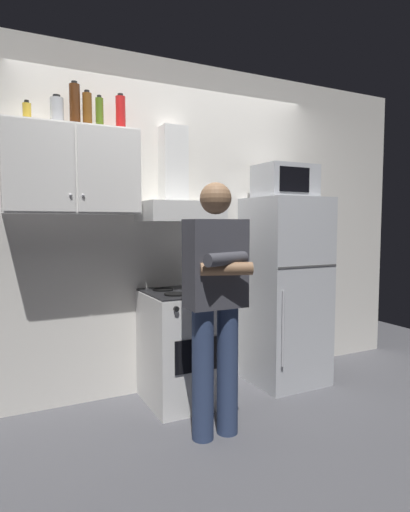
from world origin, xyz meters
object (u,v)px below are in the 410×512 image
(range_hood, at_px, (178,196))
(bottle_rum_dark, at_px, (75,106))
(cooking_pot, at_px, (207,285))
(bottle_canister_steel, at_px, (57,111))
(upper_cabinet, at_px, (72,171))
(bottle_olive_oil, at_px, (100,114))
(bottle_soda_red, at_px, (121,114))
(refrigerator, at_px, (285,290))
(microwave, at_px, (285,182))
(bottle_spice_jar, at_px, (27,112))
(stove_oven, at_px, (185,346))
(person_standing, at_px, (216,299))
(bottle_beer_brown, at_px, (87,111))

(range_hood, relative_size, bottle_rum_dark, 2.37)
(range_hood, distance_m, cooking_pot, 0.73)
(range_hood, distance_m, bottle_canister_steel, 1.04)
(upper_cabinet, height_order, bottle_olive_oil, bottle_olive_oil)
(bottle_canister_steel, xyz_separation_m, bottle_soda_red, (0.45, 0.03, 0.04))
(refrigerator, bearing_deg, microwave, 90.90)
(upper_cabinet, bearing_deg, bottle_spice_jar, 179.27)
(stove_oven, xyz_separation_m, bottle_soda_red, (-0.44, 0.16, 1.75))
(refrigerator, height_order, bottle_spice_jar, bottle_spice_jar)
(upper_cabinet, relative_size, person_standing, 0.55)
(cooking_pot, bearing_deg, bottle_rum_dark, 163.26)
(range_hood, distance_m, bottle_rum_dark, 0.98)
(stove_oven, bearing_deg, bottle_canister_steel, 171.74)
(bottle_canister_steel, bearing_deg, range_hood, -0.15)
(bottle_soda_red, bearing_deg, bottle_canister_steel, -176.59)
(microwave, bearing_deg, refrigerator, -89.10)
(cooking_pot, distance_m, bottle_beer_brown, 1.52)
(refrigerator, relative_size, bottle_rum_dark, 5.05)
(bottle_olive_oil, height_order, bottle_rum_dark, bottle_rum_dark)
(person_standing, distance_m, cooking_pot, 0.52)
(microwave, distance_m, bottle_olive_oil, 1.61)
(range_hood, bearing_deg, cooking_pot, -62.12)
(upper_cabinet, distance_m, bottle_soda_red, 0.56)
(stove_oven, relative_size, microwave, 1.82)
(bottle_rum_dark, bearing_deg, bottle_beer_brown, -4.65)
(cooking_pot, height_order, bottle_olive_oil, bottle_olive_oil)
(person_standing, relative_size, bottle_beer_brown, 6.18)
(upper_cabinet, relative_size, bottle_olive_oil, 3.61)
(bottle_beer_brown, height_order, bottle_soda_red, bottle_soda_red)
(refrigerator, xyz_separation_m, bottle_soda_red, (-1.39, 0.15, 1.38))
(stove_oven, bearing_deg, bottle_spice_jar, 173.18)
(microwave, relative_size, bottle_spice_jar, 3.33)
(upper_cabinet, relative_size, bottle_soda_red, 3.25)
(range_hood, relative_size, bottle_spice_jar, 5.21)
(bottle_soda_red, bearing_deg, bottle_olive_oil, 174.97)
(stove_oven, bearing_deg, upper_cabinet, 171.10)
(person_standing, relative_size, cooking_pot, 5.20)
(range_hood, xyz_separation_m, bottle_rum_dark, (-0.77, 0.02, 0.60))
(range_hood, bearing_deg, person_standing, -93.91)
(microwave, distance_m, bottle_spice_jar, 2.06)
(upper_cabinet, height_order, person_standing, upper_cabinet)
(person_standing, bearing_deg, bottle_rum_dark, 133.42)
(microwave, bearing_deg, bottle_soda_red, 174.38)
(range_hood, distance_m, bottle_olive_oil, 0.82)
(range_hood, bearing_deg, microwave, -6.46)
(bottle_olive_oil, bearing_deg, stove_oven, -15.98)
(upper_cabinet, xyz_separation_m, bottle_beer_brown, (0.12, 0.02, 0.43))
(upper_cabinet, xyz_separation_m, bottle_olive_oil, (0.21, 0.04, 0.42))
(range_hood, bearing_deg, bottle_olive_oil, 175.90)
(upper_cabinet, xyz_separation_m, microwave, (1.75, -0.11, -0.01))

